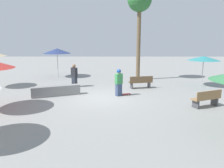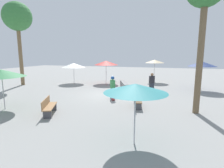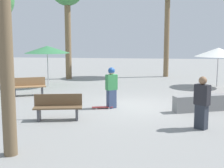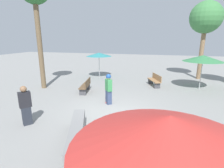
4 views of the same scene
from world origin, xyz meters
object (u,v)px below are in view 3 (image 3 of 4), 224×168
Objects in this scene: bench_near at (58,107)px; bystander_watching at (202,103)px; shade_umbrella_green at (47,49)px; shade_umbrella_white at (218,52)px; concrete_ledge at (209,103)px; bench_far at (28,87)px; skater_main at (111,86)px; skateboard at (102,107)px.

bench_near is 1.04× the size of bystander_watching.
shade_umbrella_green reaches higher than bystander_watching.
bench_near is 4.62m from bystander_watching.
bystander_watching is (8.51, -2.13, -1.15)m from shade_umbrella_white.
bench_near is 0.66× the size of shade_umbrella_green.
bench_near is at bearing -68.98° from concrete_ledge.
concrete_ledge is 9.65m from shade_umbrella_green.
concrete_ledge is 1.73× the size of bystander_watching.
concrete_ledge is 8.24m from bench_far.
shade_umbrella_white is at bearing -64.93° from bystander_watching.
bystander_watching reaches higher than bench_near.
shade_umbrella_green is at bearing -113.32° from bench_far.
bench_near is at bearing -39.95° from shade_umbrella_white.
concrete_ledge is at bearing 142.56° from skater_main.
shade_umbrella_green is (-5.13, -4.30, 1.22)m from skater_main.
shade_umbrella_green is (-5.10, -8.00, 1.78)m from concrete_ledge.
concrete_ledge is at bearing 57.50° from shade_umbrella_green.
concrete_ledge is (-0.19, 4.03, 0.24)m from skateboard.
bench_near is 4.96m from bench_far.
concrete_ledge is 1.08× the size of shade_umbrella_white.
concrete_ledge is 1.09× the size of shade_umbrella_green.
skater_main reaches higher than skateboard.
bench_far is 0.65× the size of shade_umbrella_green.
shade_umbrella_green is at bearing -84.54° from shade_umbrella_white.
bench_far is 1.03× the size of bystander_watching.
shade_umbrella_white reaches higher than bystander_watching.
shade_umbrella_green reaches higher than bench_far.
bench_near is (1.98, -1.54, -0.43)m from skater_main.
shade_umbrella_green reaches higher than bench_near.
bench_far is 10.31m from shade_umbrella_white.
skater_main is 0.58× the size of concrete_ledge.
bench_far is (-2.33, -3.93, 0.37)m from skateboard.
bench_near is at bearing 41.12° from skateboard.
bystander_watching is at bearing -14.72° from concrete_ledge.
skateboard is 2.22m from bench_near.
shade_umbrella_white is at bearing -146.92° from skateboard.
skater_main is 3.92m from bystander_watching.
bench_far is at bearing -64.86° from skater_main.
bystander_watching is (0.49, 4.58, 0.37)m from bench_near.
bystander_watching is at bearing 130.22° from skateboard.
bench_far is at bearing 0.77° from shade_umbrella_green.
skater_main is at bearing 128.98° from bench_far.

